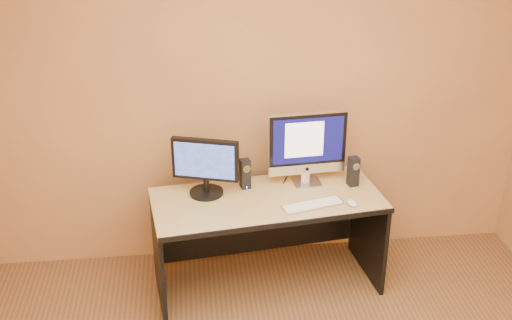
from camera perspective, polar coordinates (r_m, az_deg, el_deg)
name	(u,v)px	position (r m, az deg, el deg)	size (l,w,h in m)	color
walls	(310,252)	(2.81, 4.80, -8.11)	(4.00, 4.00, 2.60)	#AB7E45
desk	(267,243)	(4.57, 0.99, -7.37)	(1.56, 0.68, 0.72)	tan
imac	(308,149)	(4.47, 4.66, 0.96)	(0.56, 0.21, 0.54)	silver
second_monitor	(206,167)	(4.36, -4.51, -0.64)	(0.47, 0.23, 0.41)	black
speaker_left	(245,174)	(4.47, -0.96, -1.23)	(0.07, 0.07, 0.21)	black
speaker_right	(353,171)	(4.56, 8.65, -1.01)	(0.07, 0.07, 0.21)	black
keyboard	(313,205)	(4.30, 5.07, -4.01)	(0.42, 0.11, 0.02)	#B4B4B9
mouse	(352,203)	(4.34, 8.51, -3.77)	(0.06, 0.10, 0.04)	silver
cable_a	(312,178)	(4.66, 4.96, -1.60)	(0.01, 0.01, 0.21)	black
cable_b	(286,178)	(4.65, 2.71, -1.59)	(0.01, 0.01, 0.18)	black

